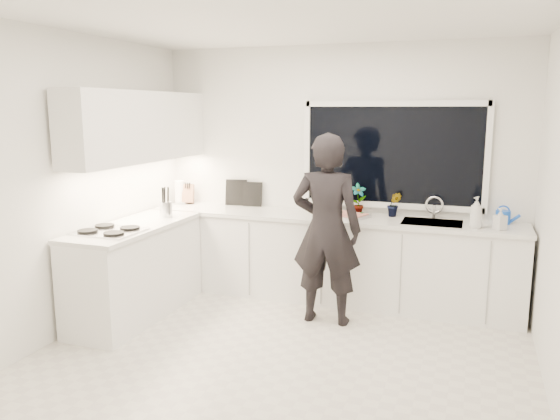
% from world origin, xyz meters
% --- Properties ---
extents(floor, '(4.00, 3.50, 0.02)m').
position_xyz_m(floor, '(0.00, 0.00, -0.01)').
color(floor, beige).
rests_on(floor, ground).
extents(wall_back, '(4.00, 0.02, 2.70)m').
position_xyz_m(wall_back, '(0.00, 1.76, 1.35)').
color(wall_back, white).
rests_on(wall_back, ground).
extents(wall_left, '(0.02, 3.50, 2.70)m').
position_xyz_m(wall_left, '(-2.01, 0.00, 1.35)').
color(wall_left, white).
rests_on(wall_left, ground).
extents(ceiling, '(4.00, 3.50, 0.02)m').
position_xyz_m(ceiling, '(0.00, 0.00, 2.71)').
color(ceiling, white).
rests_on(ceiling, wall_back).
extents(window, '(1.80, 0.02, 1.00)m').
position_xyz_m(window, '(0.60, 1.73, 1.55)').
color(window, black).
rests_on(window, wall_back).
extents(base_cabinets_back, '(3.92, 0.58, 0.88)m').
position_xyz_m(base_cabinets_back, '(0.00, 1.45, 0.44)').
color(base_cabinets_back, white).
rests_on(base_cabinets_back, floor).
extents(base_cabinets_left, '(0.58, 1.60, 0.88)m').
position_xyz_m(base_cabinets_left, '(-1.67, 0.35, 0.44)').
color(base_cabinets_left, white).
rests_on(base_cabinets_left, floor).
extents(countertop_back, '(3.94, 0.62, 0.04)m').
position_xyz_m(countertop_back, '(0.00, 1.44, 0.90)').
color(countertop_back, silver).
rests_on(countertop_back, base_cabinets_back).
extents(countertop_left, '(0.62, 1.60, 0.04)m').
position_xyz_m(countertop_left, '(-1.67, 0.35, 0.90)').
color(countertop_left, silver).
rests_on(countertop_left, base_cabinets_left).
extents(upper_cabinets, '(0.34, 2.10, 0.70)m').
position_xyz_m(upper_cabinets, '(-1.79, 0.70, 1.85)').
color(upper_cabinets, white).
rests_on(upper_cabinets, wall_left).
extents(sink, '(0.58, 0.42, 0.14)m').
position_xyz_m(sink, '(1.05, 1.45, 0.87)').
color(sink, silver).
rests_on(sink, countertop_back).
extents(faucet, '(0.03, 0.03, 0.22)m').
position_xyz_m(faucet, '(1.05, 1.65, 1.03)').
color(faucet, silver).
rests_on(faucet, countertop_back).
extents(stovetop, '(0.56, 0.48, 0.03)m').
position_xyz_m(stovetop, '(-1.69, -0.00, 0.94)').
color(stovetop, black).
rests_on(stovetop, countertop_left).
extents(person, '(0.68, 0.46, 1.82)m').
position_xyz_m(person, '(0.13, 0.83, 0.91)').
color(person, black).
rests_on(person, floor).
extents(pizza_tray, '(0.53, 0.46, 0.03)m').
position_xyz_m(pizza_tray, '(0.17, 1.42, 0.94)').
color(pizza_tray, silver).
rests_on(pizza_tray, countertop_back).
extents(pizza, '(0.48, 0.41, 0.01)m').
position_xyz_m(pizza, '(0.17, 1.42, 0.95)').
color(pizza, red).
rests_on(pizza, pizza_tray).
extents(watering_can, '(0.15, 0.15, 0.13)m').
position_xyz_m(watering_can, '(1.70, 1.61, 0.98)').
color(watering_can, blue).
rests_on(watering_can, countertop_back).
extents(paper_towel_roll, '(0.12, 0.12, 0.26)m').
position_xyz_m(paper_towel_roll, '(-1.85, 1.55, 1.05)').
color(paper_towel_roll, white).
rests_on(paper_towel_roll, countertop_back).
extents(knife_block, '(0.16, 0.14, 0.22)m').
position_xyz_m(knife_block, '(-1.76, 1.59, 1.03)').
color(knife_block, olive).
rests_on(knife_block, countertop_back).
extents(utensil_crock, '(0.16, 0.16, 0.16)m').
position_xyz_m(utensil_crock, '(-1.58, 0.80, 1.00)').
color(utensil_crock, '#B1B1B6').
rests_on(utensil_crock, countertop_left).
extents(picture_frame_large, '(0.22, 0.05, 0.28)m').
position_xyz_m(picture_frame_large, '(-0.97, 1.69, 1.06)').
color(picture_frame_large, black).
rests_on(picture_frame_large, countertop_back).
extents(picture_frame_small, '(0.25, 0.06, 0.30)m').
position_xyz_m(picture_frame_small, '(-1.18, 1.69, 1.07)').
color(picture_frame_small, black).
rests_on(picture_frame_small, countertop_back).
extents(herb_plants, '(1.03, 0.40, 0.34)m').
position_xyz_m(herb_plants, '(0.03, 1.61, 1.09)').
color(herb_plants, '#26662D').
rests_on(herb_plants, countertop_back).
extents(soap_bottles, '(0.36, 0.16, 0.30)m').
position_xyz_m(soap_bottles, '(1.52, 1.30, 1.06)').
color(soap_bottles, '#D8BF66').
rests_on(soap_bottles, countertop_back).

